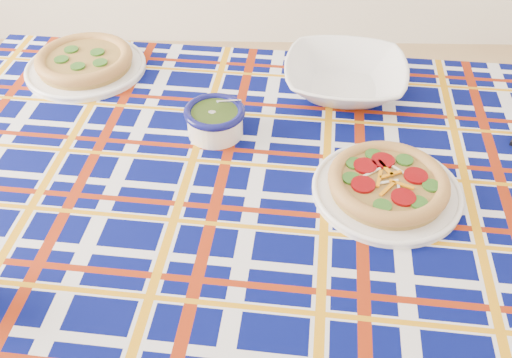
# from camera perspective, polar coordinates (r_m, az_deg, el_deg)

# --- Properties ---
(floor) EXTENTS (4.00, 4.00, 0.00)m
(floor) POSITION_cam_1_polar(r_m,az_deg,el_deg) (2.03, -10.28, -14.53)
(floor) COLOR tan
(floor) RESTS_ON ground
(dining_table) EXTENTS (1.88, 1.28, 0.83)m
(dining_table) POSITION_cam_1_polar(r_m,az_deg,el_deg) (1.30, 3.35, -3.12)
(dining_table) COLOR brown
(dining_table) RESTS_ON floor
(tablecloth) EXTENTS (1.91, 1.32, 0.12)m
(tablecloth) POSITION_cam_1_polar(r_m,az_deg,el_deg) (1.28, 3.40, -2.25)
(tablecloth) COLOR #040A4F
(tablecloth) RESTS_ON dining_table
(main_focaccia_plate) EXTENTS (0.35, 0.35, 0.06)m
(main_focaccia_plate) POSITION_cam_1_polar(r_m,az_deg,el_deg) (1.22, 13.08, -0.34)
(main_focaccia_plate) COLOR olive
(main_focaccia_plate) RESTS_ON tablecloth
(pesto_bowl) EXTENTS (0.15, 0.15, 0.09)m
(pesto_bowl) POSITION_cam_1_polar(r_m,az_deg,el_deg) (1.35, -4.14, 6.06)
(pesto_bowl) COLOR #20330E
(pesto_bowl) RESTS_ON tablecloth
(serving_bowl) EXTENTS (0.35, 0.35, 0.08)m
(serving_bowl) POSITION_cam_1_polar(r_m,az_deg,el_deg) (1.52, 8.89, 10.01)
(serving_bowl) COLOR white
(serving_bowl) RESTS_ON tablecloth
(second_focaccia_plate) EXTENTS (0.35, 0.35, 0.06)m
(second_focaccia_plate) POSITION_cam_1_polar(r_m,az_deg,el_deg) (1.66, -16.78, 11.30)
(second_focaccia_plate) COLOR olive
(second_focaccia_plate) RESTS_ON tablecloth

